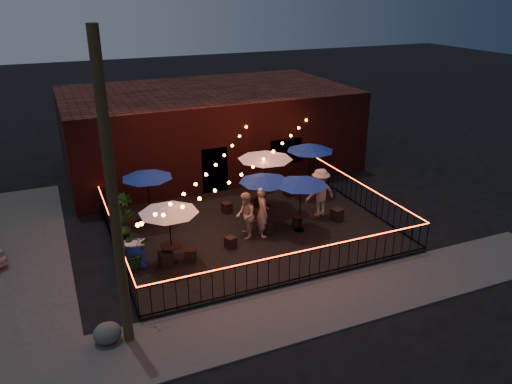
% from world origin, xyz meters
% --- Properties ---
extents(ground, '(110.00, 110.00, 0.00)m').
position_xyz_m(ground, '(0.00, 0.00, 0.00)').
color(ground, black).
rests_on(ground, ground).
extents(patio, '(10.00, 8.00, 0.15)m').
position_xyz_m(patio, '(0.00, 2.00, 0.07)').
color(patio, black).
rests_on(patio, ground).
extents(sidewalk, '(18.00, 2.50, 0.05)m').
position_xyz_m(sidewalk, '(0.00, -3.25, 0.03)').
color(sidewalk, '#403E3B').
rests_on(sidewalk, ground).
extents(brick_building, '(14.00, 8.00, 4.00)m').
position_xyz_m(brick_building, '(1.00, 9.99, 2.00)').
color(brick_building, '#35110E').
rests_on(brick_building, ground).
extents(utility_pole, '(0.26, 0.26, 8.00)m').
position_xyz_m(utility_pole, '(-5.40, -2.60, 4.00)').
color(utility_pole, '#392A17').
rests_on(utility_pole, ground).
extents(fence_front, '(10.00, 0.04, 1.04)m').
position_xyz_m(fence_front, '(0.00, -2.00, 0.66)').
color(fence_front, black).
rests_on(fence_front, patio).
extents(fence_left, '(0.04, 8.00, 1.04)m').
position_xyz_m(fence_left, '(-5.00, 2.00, 0.66)').
color(fence_left, black).
rests_on(fence_left, patio).
extents(fence_right, '(0.04, 8.00, 1.04)m').
position_xyz_m(fence_right, '(5.00, 2.00, 0.66)').
color(fence_right, black).
rests_on(fence_right, patio).
extents(festoon_lights, '(10.02, 8.72, 1.32)m').
position_xyz_m(festoon_lights, '(-1.01, 1.70, 2.52)').
color(festoon_lights, '#FF5B15').
rests_on(festoon_lights, ground).
extents(cafe_table_0, '(2.57, 2.57, 2.15)m').
position_xyz_m(cafe_table_0, '(-3.38, 0.65, 2.11)').
color(cafe_table_0, black).
rests_on(cafe_table_0, patio).
extents(cafe_table_1, '(2.36, 2.36, 2.16)m').
position_xyz_m(cafe_table_1, '(-3.35, 4.08, 2.12)').
color(cafe_table_1, black).
rests_on(cafe_table_1, patio).
extents(cafe_table_2, '(2.40, 2.40, 2.17)m').
position_xyz_m(cafe_table_2, '(0.57, 1.90, 2.13)').
color(cafe_table_2, black).
rests_on(cafe_table_2, patio).
extents(cafe_table_3, '(2.78, 2.78, 2.47)m').
position_xyz_m(cafe_table_3, '(1.35, 3.61, 2.40)').
color(cafe_table_3, black).
rests_on(cafe_table_3, patio).
extents(cafe_table_4, '(2.02, 2.02, 2.18)m').
position_xyz_m(cafe_table_4, '(1.64, 1.09, 2.14)').
color(cafe_table_4, black).
rests_on(cafe_table_4, patio).
extents(cafe_table_5, '(2.44, 2.44, 2.28)m').
position_xyz_m(cafe_table_5, '(3.80, 4.30, 2.24)').
color(cafe_table_5, black).
rests_on(cafe_table_5, patio).
extents(bistro_chair_0, '(0.48, 0.48, 0.50)m').
position_xyz_m(bistro_chair_0, '(-3.61, 0.52, 0.40)').
color(bistro_chair_0, black).
rests_on(bistro_chair_0, patio).
extents(bistro_chair_1, '(0.48, 0.48, 0.44)m').
position_xyz_m(bistro_chair_1, '(-2.77, 0.53, 0.37)').
color(bistro_chair_1, black).
rests_on(bistro_chair_1, patio).
extents(bistro_chair_2, '(0.40, 0.40, 0.46)m').
position_xyz_m(bistro_chair_2, '(-4.26, 3.70, 0.38)').
color(bistro_chair_2, black).
rests_on(bistro_chair_2, patio).
extents(bistro_chair_3, '(0.47, 0.47, 0.44)m').
position_xyz_m(bistro_chair_3, '(-2.64, 3.96, 0.37)').
color(bistro_chair_3, black).
rests_on(bistro_chair_3, patio).
extents(bistro_chair_4, '(0.44, 0.44, 0.40)m').
position_xyz_m(bistro_chair_4, '(-1.22, 0.87, 0.35)').
color(bistro_chair_4, black).
rests_on(bistro_chair_4, patio).
extents(bistro_chair_5, '(0.45, 0.45, 0.40)m').
position_xyz_m(bistro_chair_5, '(0.38, 1.33, 0.35)').
color(bistro_chair_5, black).
rests_on(bistro_chair_5, patio).
extents(bistro_chair_6, '(0.43, 0.43, 0.42)m').
position_xyz_m(bistro_chair_6, '(-0.31, 3.72, 0.36)').
color(bistro_chair_6, black).
rests_on(bistro_chair_6, patio).
extents(bistro_chair_7, '(0.45, 0.45, 0.41)m').
position_xyz_m(bistro_chair_7, '(0.98, 3.91, 0.36)').
color(bistro_chair_7, black).
rests_on(bistro_chair_7, patio).
extents(bistro_chair_8, '(0.42, 0.42, 0.40)m').
position_xyz_m(bistro_chair_8, '(1.75, 1.47, 0.35)').
color(bistro_chair_8, black).
rests_on(bistro_chair_8, patio).
extents(bistro_chair_9, '(0.49, 0.49, 0.48)m').
position_xyz_m(bistro_chair_9, '(3.42, 1.31, 0.39)').
color(bistro_chair_9, black).
rests_on(bistro_chair_9, patio).
extents(bistro_chair_10, '(0.47, 0.47, 0.44)m').
position_xyz_m(bistro_chair_10, '(2.82, 4.33, 0.37)').
color(bistro_chair_10, black).
rests_on(bistro_chair_10, patio).
extents(bistro_chair_11, '(0.48, 0.48, 0.44)m').
position_xyz_m(bistro_chair_11, '(4.40, 4.44, 0.37)').
color(bistro_chair_11, black).
rests_on(bistro_chair_11, patio).
extents(patron_a, '(0.56, 0.76, 1.91)m').
position_xyz_m(patron_a, '(0.19, 1.28, 1.11)').
color(patron_a, tan).
rests_on(patron_a, patio).
extents(patron_b, '(0.86, 0.99, 1.74)m').
position_xyz_m(patron_b, '(-0.44, 1.38, 1.02)').
color(patron_b, tan).
rests_on(patron_b, patio).
extents(patron_c, '(1.31, 0.79, 1.98)m').
position_xyz_m(patron_c, '(3.01, 1.98, 1.14)').
color(patron_c, '#D6AE89').
rests_on(patron_c, patio).
extents(potted_shrub_a, '(1.16, 1.02, 1.21)m').
position_xyz_m(potted_shrub_a, '(-4.60, 0.91, 0.75)').
color(potted_shrub_a, '#124014').
rests_on(potted_shrub_a, patio).
extents(potted_shrub_b, '(0.89, 0.80, 1.35)m').
position_xyz_m(potted_shrub_b, '(-4.60, 2.58, 0.82)').
color(potted_shrub_b, '#0E3B0C').
rests_on(potted_shrub_b, patio).
extents(potted_shrub_c, '(0.84, 0.84, 1.28)m').
position_xyz_m(potted_shrub_c, '(-4.33, 4.14, 0.79)').
color(potted_shrub_c, '#103312').
rests_on(potted_shrub_c, patio).
extents(cooler, '(0.70, 0.55, 0.85)m').
position_xyz_m(cooler, '(-4.50, 0.96, 0.58)').
color(cooler, '#2037A6').
rests_on(cooler, patio).
extents(boulder, '(1.02, 0.96, 0.63)m').
position_xyz_m(boulder, '(-5.92, -2.49, 0.32)').
color(boulder, '#44443F').
rests_on(boulder, ground).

